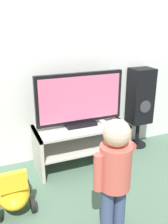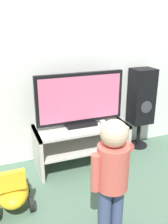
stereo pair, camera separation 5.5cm
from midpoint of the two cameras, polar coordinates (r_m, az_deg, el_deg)
The scene contains 9 objects.
ground_plane at distance 2.90m, azimuth 0.55°, elevation -13.86°, with size 16.00×16.00×0.00m, color #4C6B56.
wall_back at distance 2.94m, azimuth -3.69°, elevation 13.84°, with size 10.00×0.06×2.60m.
tv_stand at distance 2.93m, azimuth -1.25°, elevation -6.16°, with size 1.06×0.48×0.49m.
television at distance 2.77m, azimuth -1.48°, elevation 2.71°, with size 1.01×0.20×0.61m.
game_console at distance 2.85m, azimuth 4.14°, elevation -2.73°, with size 0.05×0.16×0.05m.
remote_primary at distance 2.66m, azimuth -7.10°, elevation -4.90°, with size 0.06×0.13×0.03m.
child at distance 1.97m, azimuth 6.24°, elevation -12.36°, with size 0.37×0.53×0.96m.
speaker_tower at distance 3.31m, azimuth 12.26°, elevation 3.15°, with size 0.29×0.26×1.06m.
ride_on_toy at distance 2.47m, azimuth -16.63°, elevation -16.85°, with size 0.34×0.51×0.44m.
Camera 1 is at (-0.96, -2.21, 1.62)m, focal length 40.00 mm.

